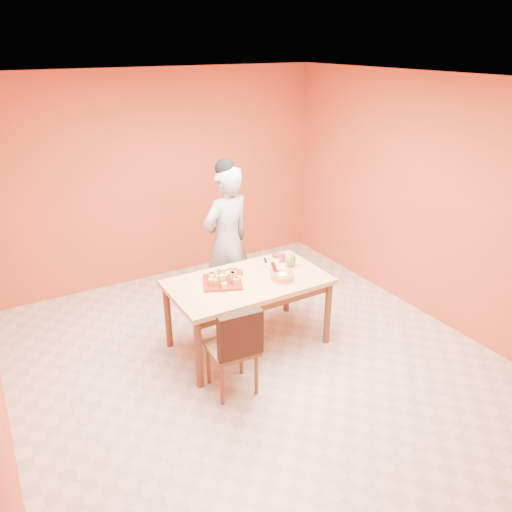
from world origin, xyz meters
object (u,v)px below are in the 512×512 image
person (227,242)px  red_dinner_plate (230,273)px  dining_table (248,288)px  sponge_cake (283,277)px  pastry_platter (222,282)px  egg_ornament (290,260)px  magenta_glass (282,258)px  checker_tin (277,256)px  dining_chair (233,347)px

person → red_dinner_plate: (-0.24, -0.54, -0.11)m
dining_table → sponge_cake: 0.38m
pastry_platter → red_dinner_plate: bearing=41.2°
dining_table → red_dinner_plate: red_dinner_plate is taller
dining_table → red_dinner_plate: size_ratio=5.99×
dining_table → red_dinner_plate: bearing=112.7°
pastry_platter → sponge_cake: sponge_cake is taller
egg_ornament → magenta_glass: size_ratio=1.66×
pastry_platter → egg_ornament: bearing=-0.9°
egg_ornament → checker_tin: size_ratio=1.50×
dining_table → dining_chair: (-0.49, -0.59, -0.19)m
dining_chair → magenta_glass: size_ratio=9.64×
person → egg_ornament: 0.80m
person → sponge_cake: size_ratio=7.42×
dining_table → egg_ornament: size_ratio=10.20×
magenta_glass → checker_tin: bearing=82.6°
dining_chair → magenta_glass: bearing=42.0°
egg_ornament → dining_chair: bearing=-163.6°
person → checker_tin: size_ratio=16.83×
dining_table → pastry_platter: 0.28m
person → red_dinner_plate: person is taller
person → magenta_glass: person is taller
sponge_cake → checker_tin: bearing=63.4°
pastry_platter → egg_ornament: (0.81, -0.01, 0.07)m
dining_chair → checker_tin: bearing=46.2°
red_dinner_plate → pastry_platter: bearing=-138.8°
magenta_glass → red_dinner_plate: bearing=179.2°
person → red_dinner_plate: bearing=52.5°
dining_chair → checker_tin: size_ratio=8.67×
dining_chair → person: bearing=69.0°
dining_chair → magenta_glass: dining_chair is taller
person → magenta_glass: size_ratio=18.72×
dining_table → person: person is taller
checker_tin → pastry_platter: bearing=-161.3°
red_dinner_plate → magenta_glass: (0.64, -0.01, 0.04)m
pastry_platter → checker_tin: bearing=18.7°
person → egg_ornament: person is taller
sponge_cake → egg_ornament: egg_ornament is taller
pastry_platter → red_dinner_plate: (0.16, 0.14, -0.00)m
person → magenta_glass: (0.40, -0.54, -0.07)m
pastry_platter → egg_ornament: 0.81m
egg_ornament → magenta_glass: bearing=77.4°
sponge_cake → checker_tin: sponge_cake is taller
pastry_platter → magenta_glass: (0.80, 0.13, 0.04)m
red_dinner_plate → checker_tin: (0.66, 0.14, 0.01)m
pastry_platter → sponge_cake: bearing=-24.7°
dining_table → sponge_cake: sponge_cake is taller
dining_chair → person: (0.64, 1.34, 0.41)m
egg_ornament → dining_table: bearing=170.7°
dining_chair → person: size_ratio=0.52×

